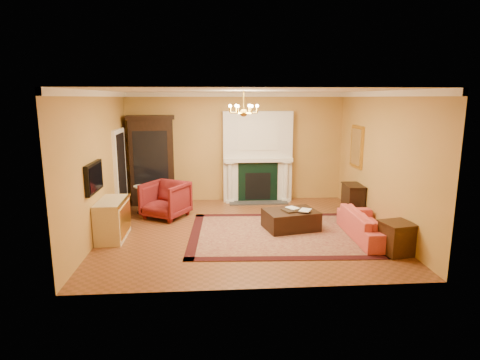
{
  "coord_description": "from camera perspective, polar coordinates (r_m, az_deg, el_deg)",
  "views": [
    {
      "loc": [
        -0.69,
        -8.36,
        2.86
      ],
      "look_at": [
        -0.05,
        0.3,
        1.07
      ],
      "focal_mm": 30.0,
      "sensor_mm": 36.0,
      "label": 1
    }
  ],
  "objects": [
    {
      "name": "book_b",
      "position": [
        8.79,
        8.58,
        -3.32
      ],
      "size": [
        0.21,
        0.13,
        0.3
      ],
      "primitive_type": "imported",
      "rotation": [
        0.0,
        0.0,
        -0.49
      ],
      "color": "gray",
      "rests_on": "ottoman_tray"
    },
    {
      "name": "wingback_armchair",
      "position": [
        9.85,
        -10.55,
        -2.54
      ],
      "size": [
        1.25,
        1.22,
        0.96
      ],
      "primitive_type": "imported",
      "rotation": [
        0.0,
        0.0,
        -0.52
      ],
      "color": "maroon",
      "rests_on": "floor"
    },
    {
      "name": "china_cabinet",
      "position": [
        11.1,
        -12.37,
        2.51
      ],
      "size": [
        1.2,
        0.64,
        2.3
      ],
      "primitive_type": "cube",
      "rotation": [
        0.0,
        0.0,
        0.1
      ],
      "color": "black",
      "rests_on": "floor"
    },
    {
      "name": "book_a",
      "position": [
        8.82,
        7.01,
        -3.31
      ],
      "size": [
        0.19,
        0.13,
        0.28
      ],
      "primitive_type": "imported",
      "rotation": [
        0.0,
        0.0,
        0.54
      ],
      "color": "gray",
      "rests_on": "ottoman_tray"
    },
    {
      "name": "fireplace",
      "position": [
        11.14,
        2.5,
        3.04
      ],
      "size": [
        1.9,
        0.7,
        2.5
      ],
      "color": "silver",
      "rests_on": "wall_back"
    },
    {
      "name": "coral_sofa",
      "position": [
        8.69,
        17.87,
        -5.53
      ],
      "size": [
        0.59,
        1.94,
        0.75
      ],
      "primitive_type": "imported",
      "rotation": [
        0.0,
        0.0,
        1.56
      ],
      "color": "#D84744",
      "rests_on": "floor"
    },
    {
      "name": "console_table",
      "position": [
        10.26,
        15.73,
        -2.82
      ],
      "size": [
        0.4,
        0.68,
        0.75
      ],
      "primitive_type": "cube",
      "rotation": [
        0.0,
        0.0,
        -0.03
      ],
      "color": "black",
      "rests_on": "floor"
    },
    {
      "name": "wall_right",
      "position": [
        9.25,
        19.45,
        2.52
      ],
      "size": [
        0.02,
        5.5,
        3.0
      ],
      "primitive_type": "cube",
      "color": "#BE8B44",
      "rests_on": "floor"
    },
    {
      "name": "doorway",
      "position": [
        10.47,
        -16.62,
        1.18
      ],
      "size": [
        0.08,
        1.05,
        2.1
      ],
      "color": "white",
      "rests_on": "wall_left"
    },
    {
      "name": "topiary_left",
      "position": [
        11.0,
        -1.06,
        4.23
      ],
      "size": [
        0.14,
        0.14,
        0.38
      ],
      "color": "gray",
      "rests_on": "fireplace"
    },
    {
      "name": "end_table",
      "position": [
        8.04,
        21.38,
        -7.83
      ],
      "size": [
        0.59,
        0.59,
        0.58
      ],
      "primitive_type": "cube",
      "rotation": [
        0.0,
        0.0,
        0.21
      ],
      "color": "#371F0F",
      "rests_on": "floor"
    },
    {
      "name": "pedestal_table",
      "position": [
        10.34,
        -13.76,
        -2.4
      ],
      "size": [
        0.4,
        0.4,
        0.71
      ],
      "color": "black",
      "rests_on": "floor"
    },
    {
      "name": "tv_panel",
      "position": [
        8.23,
        -20.04,
        0.35
      ],
      "size": [
        0.09,
        0.95,
        0.58
      ],
      "color": "black",
      "rests_on": "wall_left"
    },
    {
      "name": "oriental_rug",
      "position": [
        8.69,
        5.93,
        -7.58
      ],
      "size": [
        4.03,
        3.11,
        0.02
      ],
      "primitive_type": "cube",
      "rotation": [
        0.0,
        0.0,
        -0.05
      ],
      "color": "#4E101C",
      "rests_on": "floor"
    },
    {
      "name": "chandelier",
      "position": [
        8.4,
        0.52,
        9.93
      ],
      "size": [
        0.63,
        0.55,
        0.53
      ],
      "color": "gold",
      "rests_on": "ceiling"
    },
    {
      "name": "wall_left",
      "position": [
        8.79,
        -19.47,
        2.07
      ],
      "size": [
        0.02,
        5.5,
        3.0
      ],
      "primitive_type": "cube",
      "color": "#BE8B44",
      "rests_on": "floor"
    },
    {
      "name": "leather_ottoman",
      "position": [
        8.94,
        7.23,
        -5.61
      ],
      "size": [
        1.26,
        1.03,
        0.41
      ],
      "primitive_type": "cube",
      "rotation": [
        0.0,
        0.0,
        0.21
      ],
      "color": "black",
      "rests_on": "oriental_rug"
    },
    {
      "name": "gilt_mirror",
      "position": [
        10.5,
        16.27,
        4.57
      ],
      "size": [
        0.06,
        0.76,
        1.05
      ],
      "color": "gold",
      "rests_on": "wall_right"
    },
    {
      "name": "crown_molding",
      "position": [
        9.35,
        0.03,
        12.14
      ],
      "size": [
        6.0,
        5.5,
        0.12
      ],
      "color": "white",
      "rests_on": "ceiling"
    },
    {
      "name": "topiary_right",
      "position": [
        11.16,
        5.96,
        4.37
      ],
      "size": [
        0.16,
        0.16,
        0.42
      ],
      "color": "gray",
      "rests_on": "fireplace"
    },
    {
      "name": "wall_front",
      "position": [
        5.81,
        2.75,
        -1.92
      ],
      "size": [
        6.0,
        0.02,
        3.0
      ],
      "primitive_type": "cube",
      "color": "#BE8B44",
      "rests_on": "floor"
    },
    {
      "name": "ceiling",
      "position": [
        8.39,
        0.53,
        12.67
      ],
      "size": [
        6.0,
        5.5,
        0.02
      ],
      "primitive_type": "cube",
      "color": "silver",
      "rests_on": "wall_back"
    },
    {
      "name": "commode",
      "position": [
        8.69,
        -17.68,
        -5.34
      ],
      "size": [
        0.52,
        1.09,
        0.81
      ],
      "primitive_type": "cube",
      "rotation": [
        0.0,
        0.0,
        0.0
      ],
      "color": "beige",
      "rests_on": "floor"
    },
    {
      "name": "ottoman_tray",
      "position": [
        8.87,
        7.52,
        -4.27
      ],
      "size": [
        0.51,
        0.46,
        0.03
      ],
      "primitive_type": "cube",
      "rotation": [
        0.0,
        0.0,
        0.37
      ],
      "color": "black",
      "rests_on": "leather_ottoman"
    },
    {
      "name": "wall_back",
      "position": [
        11.23,
        -0.65,
        4.69
      ],
      "size": [
        6.0,
        0.02,
        3.0
      ],
      "primitive_type": "cube",
      "color": "#BE8B44",
      "rests_on": "floor"
    },
    {
      "name": "floor",
      "position": [
        8.87,
        0.49,
        -7.23
      ],
      "size": [
        6.0,
        5.5,
        0.02
      ],
      "primitive_type": "cube",
      "color": "brown",
      "rests_on": "ground"
    }
  ]
}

